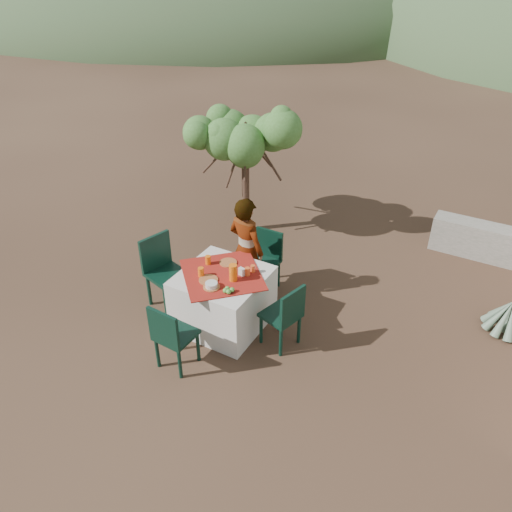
{
  "coord_description": "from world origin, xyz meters",
  "views": [
    {
      "loc": [
        3.27,
        -4.1,
        4.25
      ],
      "look_at": [
        0.68,
        0.47,
        0.88
      ],
      "focal_mm": 35.0,
      "sensor_mm": 36.0,
      "label": 1
    }
  ],
  "objects_px": {
    "juice_pitcher": "(233,273)",
    "chair_far": "(266,258)",
    "agave": "(510,316)",
    "chair_near": "(171,335)",
    "chair_right": "(285,314)",
    "person": "(246,249)",
    "table": "(223,299)",
    "shrub_tree": "(250,145)",
    "chair_left": "(162,268)"
  },
  "relations": [
    {
      "from": "juice_pitcher",
      "to": "chair_far",
      "type": "bearing_deg",
      "value": 95.86
    },
    {
      "from": "chair_far",
      "to": "agave",
      "type": "bearing_deg",
      "value": 12.45
    },
    {
      "from": "chair_near",
      "to": "chair_far",
      "type": "bearing_deg",
      "value": -91.66
    },
    {
      "from": "chair_far",
      "to": "agave",
      "type": "distance_m",
      "value": 3.22
    },
    {
      "from": "chair_right",
      "to": "agave",
      "type": "height_order",
      "value": "chair_right"
    },
    {
      "from": "chair_far",
      "to": "chair_near",
      "type": "distance_m",
      "value": 1.94
    },
    {
      "from": "person",
      "to": "agave",
      "type": "height_order",
      "value": "person"
    },
    {
      "from": "table",
      "to": "person",
      "type": "height_order",
      "value": "person"
    },
    {
      "from": "table",
      "to": "agave",
      "type": "xyz_separation_m",
      "value": [
        3.22,
        1.66,
        -0.16
      ]
    },
    {
      "from": "shrub_tree",
      "to": "agave",
      "type": "relative_size",
      "value": 2.88
    },
    {
      "from": "chair_far",
      "to": "chair_right",
      "type": "xyz_separation_m",
      "value": [
        0.8,
        -0.98,
        0.0
      ]
    },
    {
      "from": "agave",
      "to": "juice_pitcher",
      "type": "height_order",
      "value": "juice_pitcher"
    },
    {
      "from": "table",
      "to": "person",
      "type": "relative_size",
      "value": 0.87
    },
    {
      "from": "person",
      "to": "shrub_tree",
      "type": "bearing_deg",
      "value": -50.74
    },
    {
      "from": "chair_left",
      "to": "shrub_tree",
      "type": "xyz_separation_m",
      "value": [
        0.0,
        2.33,
        0.96
      ]
    },
    {
      "from": "chair_right",
      "to": "chair_near",
      "type": "bearing_deg",
      "value": -29.03
    },
    {
      "from": "chair_far",
      "to": "juice_pitcher",
      "type": "height_order",
      "value": "juice_pitcher"
    },
    {
      "from": "table",
      "to": "chair_near",
      "type": "xyz_separation_m",
      "value": [
        -0.07,
        -0.96,
        0.11
      ]
    },
    {
      "from": "chair_left",
      "to": "person",
      "type": "bearing_deg",
      "value": -36.9
    },
    {
      "from": "chair_left",
      "to": "juice_pitcher",
      "type": "height_order",
      "value": "chair_left"
    },
    {
      "from": "table",
      "to": "chair_right",
      "type": "bearing_deg",
      "value": -0.13
    },
    {
      "from": "person",
      "to": "juice_pitcher",
      "type": "relative_size",
      "value": 6.9
    },
    {
      "from": "chair_far",
      "to": "person",
      "type": "distance_m",
      "value": 0.43
    },
    {
      "from": "table",
      "to": "person",
      "type": "distance_m",
      "value": 0.76
    },
    {
      "from": "chair_right",
      "to": "shrub_tree",
      "type": "distance_m",
      "value": 3.11
    },
    {
      "from": "chair_right",
      "to": "juice_pitcher",
      "type": "relative_size",
      "value": 4.04
    },
    {
      "from": "chair_near",
      "to": "agave",
      "type": "height_order",
      "value": "chair_near"
    },
    {
      "from": "person",
      "to": "shrub_tree",
      "type": "distance_m",
      "value": 2.02
    },
    {
      "from": "chair_near",
      "to": "juice_pitcher",
      "type": "relative_size",
      "value": 4.09
    },
    {
      "from": "shrub_tree",
      "to": "juice_pitcher",
      "type": "relative_size",
      "value": 8.84
    },
    {
      "from": "chair_left",
      "to": "chair_far",
      "type": "bearing_deg",
      "value": -30.2
    },
    {
      "from": "chair_left",
      "to": "shrub_tree",
      "type": "distance_m",
      "value": 2.52
    },
    {
      "from": "table",
      "to": "chair_near",
      "type": "bearing_deg",
      "value": -93.88
    },
    {
      "from": "agave",
      "to": "person",
      "type": "bearing_deg",
      "value": -162.98
    },
    {
      "from": "chair_far",
      "to": "agave",
      "type": "height_order",
      "value": "chair_far"
    },
    {
      "from": "table",
      "to": "juice_pitcher",
      "type": "xyz_separation_m",
      "value": [
        0.19,
        -0.04,
        0.49
      ]
    },
    {
      "from": "chair_far",
      "to": "shrub_tree",
      "type": "height_order",
      "value": "shrub_tree"
    },
    {
      "from": "chair_near",
      "to": "agave",
      "type": "distance_m",
      "value": 4.21
    },
    {
      "from": "chair_far",
      "to": "shrub_tree",
      "type": "distance_m",
      "value": 1.97
    },
    {
      "from": "table",
      "to": "chair_right",
      "type": "distance_m",
      "value": 0.88
    },
    {
      "from": "person",
      "to": "chair_right",
      "type": "bearing_deg",
      "value": 155.25
    },
    {
      "from": "agave",
      "to": "juice_pitcher",
      "type": "relative_size",
      "value": 3.07
    },
    {
      "from": "juice_pitcher",
      "to": "table",
      "type": "bearing_deg",
      "value": 168.79
    },
    {
      "from": "table",
      "to": "shrub_tree",
      "type": "bearing_deg",
      "value": 112.03
    },
    {
      "from": "chair_left",
      "to": "table",
      "type": "bearing_deg",
      "value": -73.32
    },
    {
      "from": "chair_right",
      "to": "shrub_tree",
      "type": "xyz_separation_m",
      "value": [
        -1.81,
        2.31,
        1.03
      ]
    },
    {
      "from": "chair_near",
      "to": "person",
      "type": "distance_m",
      "value": 1.65
    },
    {
      "from": "chair_near",
      "to": "juice_pitcher",
      "type": "distance_m",
      "value": 1.03
    },
    {
      "from": "table",
      "to": "juice_pitcher",
      "type": "height_order",
      "value": "juice_pitcher"
    },
    {
      "from": "table",
      "to": "chair_right",
      "type": "xyz_separation_m",
      "value": [
        0.88,
        -0.0,
        0.11
      ]
    }
  ]
}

